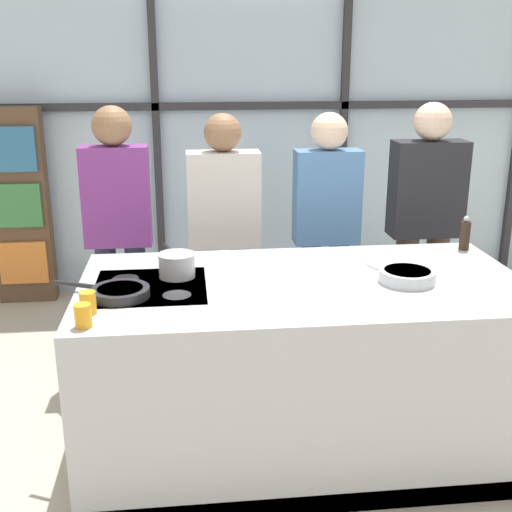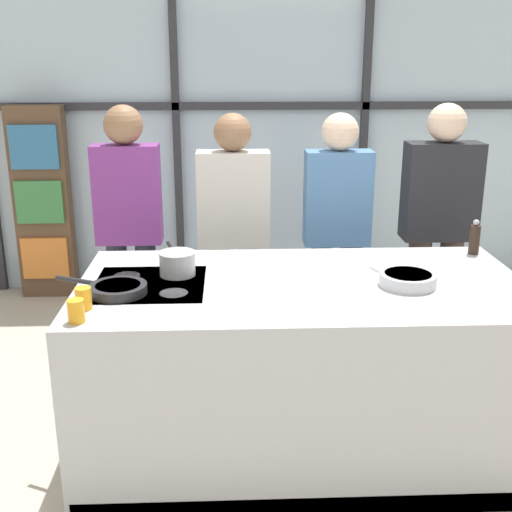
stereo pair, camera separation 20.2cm
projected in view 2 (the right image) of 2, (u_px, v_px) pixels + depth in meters
name	position (u px, v px, depth m)	size (l,w,h in m)	color
ground_plane	(299.00, 445.00, 3.33)	(18.00, 18.00, 0.00)	#BCB29E
back_window_wall	(271.00, 122.00, 5.26)	(6.40, 0.10, 2.80)	silver
bookshelf	(43.00, 203.00, 5.20)	(0.44, 0.19, 1.56)	brown
demo_island	(300.00, 367.00, 3.19)	(2.13, 1.08, 0.90)	#B7BABF
spectator_far_left	(129.00, 222.00, 3.92)	(0.40, 0.23, 1.66)	#232838
spectator_center_left	(234.00, 228.00, 3.96)	(0.44, 0.23, 1.61)	#47382D
spectator_center_right	(337.00, 225.00, 3.98)	(0.41, 0.23, 1.61)	#232838
spectator_far_right	(438.00, 222.00, 4.00)	(0.45, 0.23, 1.66)	#47382D
frying_pan	(117.00, 289.00, 2.90)	(0.44, 0.28, 0.04)	#232326
saucepan	(177.00, 263.00, 3.13)	(0.18, 0.33, 0.12)	silver
white_plate	(393.00, 266.00, 3.25)	(0.24, 0.24, 0.01)	white
mixing_bowl	(408.00, 279.00, 2.99)	(0.27, 0.27, 0.06)	silver
pepper_grinder	(475.00, 239.00, 3.46)	(0.06, 0.06, 0.19)	#332319
juice_glass_near	(76.00, 311.00, 2.58)	(0.07, 0.07, 0.10)	orange
juice_glass_far	(84.00, 298.00, 2.71)	(0.07, 0.07, 0.10)	orange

